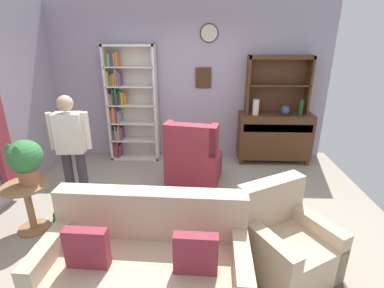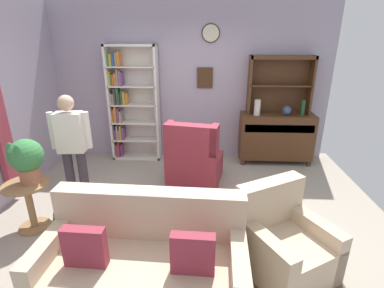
{
  "view_description": "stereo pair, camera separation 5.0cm",
  "coord_description": "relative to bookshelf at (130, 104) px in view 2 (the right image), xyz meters",
  "views": [
    {
      "loc": [
        0.22,
        -3.24,
        2.25
      ],
      "look_at": [
        0.1,
        0.2,
        0.95
      ],
      "focal_mm": 27.18,
      "sensor_mm": 36.0,
      "label": 1
    },
    {
      "loc": [
        0.27,
        -3.24,
        2.25
      ],
      "look_at": [
        0.1,
        0.2,
        0.95
      ],
      "focal_mm": 27.18,
      "sensor_mm": 36.0,
      "label": 2
    }
  ],
  "objects": [
    {
      "name": "couch_floral",
      "position": [
        0.86,
        -3.12,
        -0.74
      ],
      "size": [
        1.83,
        0.92,
        0.9
      ],
      "color": "#C6AD8E",
      "rests_on": "ground_plane"
    },
    {
      "name": "vase_tall",
      "position": [
        2.29,
        -0.17,
        0.0
      ],
      "size": [
        0.11,
        0.11,
        0.27
      ],
      "primitive_type": "cylinder",
      "color": "beige",
      "rests_on": "sideboard"
    },
    {
      "name": "plant_stand",
      "position": [
        -0.71,
        -2.27,
        -0.67
      ],
      "size": [
        0.52,
        0.52,
        0.61
      ],
      "color": "#997047",
      "rests_on": "ground_plane"
    },
    {
      "name": "armchair_floral",
      "position": [
        2.19,
        -2.79,
        -0.76
      ],
      "size": [
        1.04,
        1.05,
        0.88
      ],
      "color": "#C6AD8E",
      "rests_on": "ground_plane"
    },
    {
      "name": "coffee_table",
      "position": [
        0.84,
        -2.28,
        -0.7
      ],
      "size": [
        0.8,
        0.5,
        0.42
      ],
      "color": "#4C2D19",
      "rests_on": "ground_plane"
    },
    {
      "name": "bookshelf",
      "position": [
        0.0,
        0.0,
        0.0
      ],
      "size": [
        0.9,
        0.3,
        2.1
      ],
      "color": "silver",
      "rests_on": "ground_plane"
    },
    {
      "name": "wall_back",
      "position": [
        1.12,
        0.18,
        0.35
      ],
      "size": [
        5.0,
        0.09,
        2.8
      ],
      "color": "#A399AD",
      "rests_on": "ground_plane"
    },
    {
      "name": "potted_plant_large",
      "position": [
        -0.67,
        -2.22,
        -0.13
      ],
      "size": [
        0.38,
        0.38,
        0.53
      ],
      "color": "#AD6B4C",
      "rests_on": "plant_stand"
    },
    {
      "name": "vase_round",
      "position": [
        2.81,
        -0.15,
        -0.05
      ],
      "size": [
        0.15,
        0.15,
        0.17
      ],
      "primitive_type": "ellipsoid",
      "color": "#33476B",
      "rests_on": "sideboard"
    },
    {
      "name": "book_stack",
      "position": [
        0.73,
        -2.27,
        -0.6
      ],
      "size": [
        0.2,
        0.16,
        0.06
      ],
      "color": "gold",
      "rests_on": "coffee_table"
    },
    {
      "name": "wingback_chair",
      "position": [
        1.22,
        -1.03,
        -0.67
      ],
      "size": [
        0.92,
        0.94,
        1.05
      ],
      "color": "maroon",
      "rests_on": "ground_plane"
    },
    {
      "name": "area_rug",
      "position": [
        1.32,
        -2.24,
        -1.05
      ],
      "size": [
        2.85,
        1.65,
        0.01
      ],
      "primitive_type": "cube",
      "color": "brown",
      "rests_on": "ground_plane"
    },
    {
      "name": "sideboard_hutch",
      "position": [
        2.68,
        0.02,
        0.51
      ],
      "size": [
        1.1,
        0.26,
        1.0
      ],
      "color": "#4C2D19",
      "rests_on": "sideboard"
    },
    {
      "name": "ground_plane",
      "position": [
        1.12,
        -1.94,
        -1.06
      ],
      "size": [
        5.4,
        4.6,
        0.02
      ],
      "primitive_type": "cube",
      "color": "#9E9384"
    },
    {
      "name": "bottle_wine",
      "position": [
        3.07,
        -0.17,
        0.01
      ],
      "size": [
        0.07,
        0.07,
        0.28
      ],
      "primitive_type": "cylinder",
      "color": "#194223",
      "rests_on": "sideboard"
    },
    {
      "name": "sideboard",
      "position": [
        2.68,
        -0.09,
        -0.54
      ],
      "size": [
        1.3,
        0.45,
        0.92
      ],
      "color": "#4C2D19",
      "rests_on": "ground_plane"
    },
    {
      "name": "person_reading",
      "position": [
        -0.34,
        -1.74,
        -0.15
      ],
      "size": [
        0.52,
        0.23,
        1.56
      ],
      "color": "#38333D",
      "rests_on": "ground_plane"
    },
    {
      "name": "potted_plant_small",
      "position": [
        -0.3,
        -2.33,
        -0.87
      ],
      "size": [
        0.22,
        0.22,
        0.31
      ],
      "color": "#AD6B4C",
      "rests_on": "ground_plane"
    }
  ]
}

